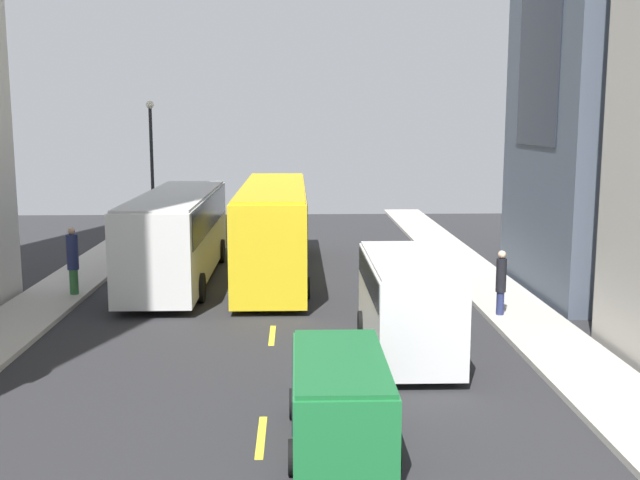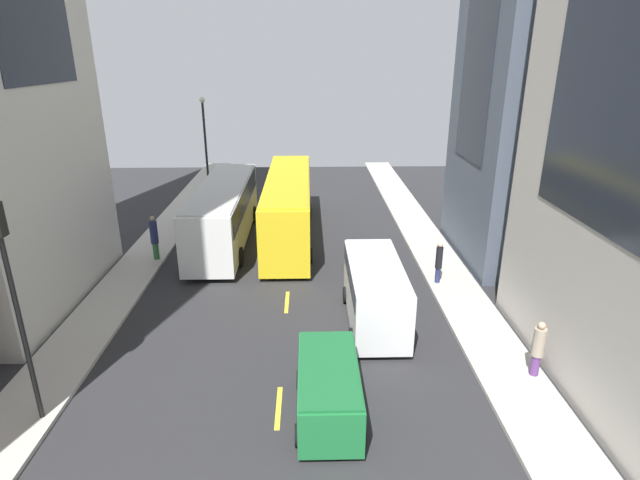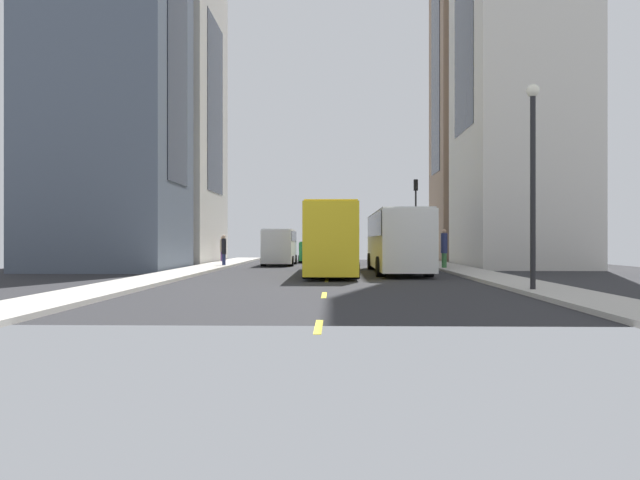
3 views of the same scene
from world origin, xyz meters
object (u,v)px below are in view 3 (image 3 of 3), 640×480
(city_bus_white, at_px, (397,237))
(pedestrian_crossing_mid, at_px, (224,249))
(delivery_van_white, at_px, (280,244))
(streetcar_yellow, at_px, (331,234))
(car_green_0, at_px, (311,250))
(traffic_light_near_corner, at_px, (416,205))
(pedestrian_waiting_curb, at_px, (222,248))
(pedestrian_walking_far, at_px, (444,247))

(city_bus_white, xyz_separation_m, pedestrian_crossing_mid, (10.78, -6.10, -0.78))
(delivery_van_white, bearing_deg, streetcar_yellow, 110.04)
(streetcar_yellow, bearing_deg, car_green_0, -83.86)
(streetcar_yellow, distance_m, traffic_light_near_corner, 17.50)
(delivery_van_white, relative_size, pedestrian_crossing_mid, 2.82)
(streetcar_yellow, distance_m, delivery_van_white, 11.02)
(city_bus_white, height_order, streetcar_yellow, streetcar_yellow)
(delivery_van_white, xyz_separation_m, pedestrian_waiting_curb, (4.88, -3.87, -0.33))
(streetcar_yellow, height_order, delivery_van_white, streetcar_yellow)
(city_bus_white, bearing_deg, delivery_van_white, -52.10)
(pedestrian_walking_far, bearing_deg, pedestrian_waiting_curb, -108.40)
(delivery_van_white, relative_size, pedestrian_walking_far, 2.44)
(pedestrian_crossing_mid, bearing_deg, car_green_0, -65.06)
(city_bus_white, xyz_separation_m, traffic_light_near_corner, (-3.15, -15.09, 2.66))
(pedestrian_crossing_mid, bearing_deg, pedestrian_walking_far, -136.41)
(streetcar_yellow, bearing_deg, city_bus_white, -166.85)
(pedestrian_walking_far, relative_size, pedestrian_crossing_mid, 1.16)
(city_bus_white, relative_size, traffic_light_near_corner, 1.77)
(streetcar_yellow, height_order, traffic_light_near_corner, traffic_light_near_corner)
(streetcar_yellow, bearing_deg, traffic_light_near_corner, -113.02)
(delivery_van_white, bearing_deg, pedestrian_walking_far, 147.95)
(city_bus_white, height_order, pedestrian_crossing_mid, city_bus_white)
(streetcar_yellow, relative_size, pedestrian_walking_far, 5.63)
(delivery_van_white, distance_m, pedestrian_walking_far, 12.44)
(car_green_0, relative_size, pedestrian_waiting_curb, 2.06)
(traffic_light_near_corner, bearing_deg, pedestrian_waiting_curb, 6.43)
(pedestrian_walking_far, xyz_separation_m, pedestrian_waiting_curb, (15.42, -10.47, -0.20))
(pedestrian_waiting_curb, bearing_deg, pedestrian_crossing_mid, 63.63)
(pedestrian_crossing_mid, xyz_separation_m, traffic_light_near_corner, (-13.94, -8.99, 3.44))
(delivery_van_white, bearing_deg, traffic_light_near_corner, -152.01)
(city_bus_white, bearing_deg, pedestrian_waiting_curb, -47.44)
(streetcar_yellow, xyz_separation_m, car_green_0, (1.70, -15.82, -1.13))
(streetcar_yellow, height_order, pedestrian_waiting_curb, streetcar_yellow)
(delivery_van_white, height_order, traffic_light_near_corner, traffic_light_near_corner)
(streetcar_yellow, bearing_deg, pedestrian_waiting_curb, -58.67)
(city_bus_white, bearing_deg, pedestrian_crossing_mid, -29.50)
(pedestrian_walking_far, bearing_deg, traffic_light_near_corner, -164.21)
(city_bus_white, relative_size, pedestrian_waiting_curb, 5.91)
(car_green_0, xyz_separation_m, pedestrian_waiting_curb, (6.94, 1.61, 0.19))
(car_green_0, bearing_deg, delivery_van_white, 69.32)
(delivery_van_white, relative_size, pedestrian_waiting_curb, 2.87)
(streetcar_yellow, bearing_deg, pedestrian_walking_far, -151.15)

